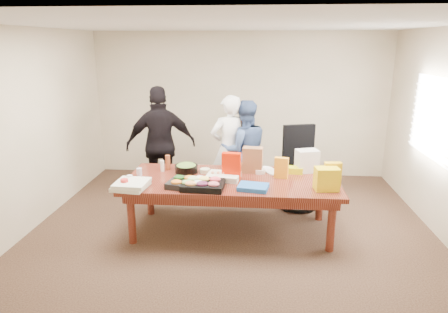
# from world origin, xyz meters

# --- Properties ---
(floor) EXTENTS (5.50, 5.00, 0.02)m
(floor) POSITION_xyz_m (0.00, 0.00, -0.01)
(floor) COLOR #47301E
(floor) RESTS_ON ground
(ceiling) EXTENTS (5.50, 5.00, 0.02)m
(ceiling) POSITION_xyz_m (0.00, 0.00, 2.71)
(ceiling) COLOR white
(ceiling) RESTS_ON wall_back
(wall_back) EXTENTS (5.50, 0.04, 2.70)m
(wall_back) POSITION_xyz_m (0.00, 2.50, 1.35)
(wall_back) COLOR beige
(wall_back) RESTS_ON floor
(wall_front) EXTENTS (5.50, 0.04, 2.70)m
(wall_front) POSITION_xyz_m (0.00, -2.50, 1.35)
(wall_front) COLOR beige
(wall_front) RESTS_ON floor
(wall_left) EXTENTS (0.04, 5.00, 2.70)m
(wall_left) POSITION_xyz_m (-2.75, 0.00, 1.35)
(wall_left) COLOR beige
(wall_left) RESTS_ON floor
(window_panel) EXTENTS (0.03, 1.40, 1.10)m
(window_panel) POSITION_xyz_m (2.72, 0.60, 1.50)
(window_panel) COLOR white
(window_panel) RESTS_ON wall_right
(window_blinds) EXTENTS (0.04, 1.36, 1.00)m
(window_blinds) POSITION_xyz_m (2.68, 0.60, 1.50)
(window_blinds) COLOR beige
(window_blinds) RESTS_ON wall_right
(conference_table) EXTENTS (2.80, 1.20, 0.75)m
(conference_table) POSITION_xyz_m (0.00, 0.00, 0.38)
(conference_table) COLOR #4C1C0F
(conference_table) RESTS_ON floor
(office_chair) EXTENTS (0.77, 0.77, 1.21)m
(office_chair) POSITION_xyz_m (0.98, 0.90, 0.61)
(office_chair) COLOR black
(office_chair) RESTS_ON floor
(person_center) EXTENTS (0.73, 0.62, 1.71)m
(person_center) POSITION_xyz_m (-0.11, 1.18, 0.86)
(person_center) COLOR white
(person_center) RESTS_ON floor
(person_right) EXTENTS (0.92, 0.79, 1.63)m
(person_right) POSITION_xyz_m (0.13, 1.21, 0.81)
(person_right) COLOR #3E568C
(person_right) RESTS_ON floor
(person_left) EXTENTS (1.17, 0.74, 1.86)m
(person_left) POSITION_xyz_m (-1.19, 1.02, 0.93)
(person_left) COLOR black
(person_left) RESTS_ON floor
(veggie_tray) EXTENTS (0.56, 0.47, 0.07)m
(veggie_tray) POSITION_xyz_m (-0.53, -0.33, 0.79)
(veggie_tray) COLOR black
(veggie_tray) RESTS_ON conference_table
(fruit_tray) EXTENTS (0.53, 0.42, 0.08)m
(fruit_tray) POSITION_xyz_m (-0.33, -0.37, 0.79)
(fruit_tray) COLOR black
(fruit_tray) RESTS_ON conference_table
(sheet_cake) EXTENTS (0.46, 0.38, 0.07)m
(sheet_cake) POSITION_xyz_m (-0.11, -0.01, 0.79)
(sheet_cake) COLOR silver
(sheet_cake) RESTS_ON conference_table
(salad_bowl) EXTENTS (0.33, 0.33, 0.10)m
(salad_bowl) POSITION_xyz_m (-0.65, 0.23, 0.80)
(salad_bowl) COLOR black
(salad_bowl) RESTS_ON conference_table
(chip_bag_blue) EXTENTS (0.40, 0.33, 0.05)m
(chip_bag_blue) POSITION_xyz_m (0.29, -0.36, 0.78)
(chip_bag_blue) COLOR blue
(chip_bag_blue) RESTS_ON conference_table
(chip_bag_red) EXTENTS (0.25, 0.12, 0.36)m
(chip_bag_red) POSITION_xyz_m (-0.01, 0.01, 0.93)
(chip_bag_red) COLOR red
(chip_bag_red) RESTS_ON conference_table
(chip_bag_yellow) EXTENTS (0.21, 0.10, 0.31)m
(chip_bag_yellow) POSITION_xyz_m (1.27, -0.17, 0.91)
(chip_bag_yellow) COLOR gold
(chip_bag_yellow) RESTS_ON conference_table
(chip_bag_orange) EXTENTS (0.19, 0.12, 0.28)m
(chip_bag_orange) POSITION_xyz_m (0.65, 0.10, 0.89)
(chip_bag_orange) COLOR orange
(chip_bag_orange) RESTS_ON conference_table
(mayo_jar) EXTENTS (0.10, 0.10, 0.13)m
(mayo_jar) POSITION_xyz_m (-0.02, 0.50, 0.82)
(mayo_jar) COLOR white
(mayo_jar) RESTS_ON conference_table
(mustard_bottle) EXTENTS (0.06, 0.06, 0.15)m
(mustard_bottle) POSITION_xyz_m (0.07, 0.33, 0.83)
(mustard_bottle) COLOR #D4D712
(mustard_bottle) RESTS_ON conference_table
(dressing_bottle) EXTENTS (0.08, 0.08, 0.21)m
(dressing_bottle) POSITION_xyz_m (-0.93, 0.33, 0.86)
(dressing_bottle) COLOR brown
(dressing_bottle) RESTS_ON conference_table
(ranch_bottle) EXTENTS (0.06, 0.06, 0.16)m
(ranch_bottle) POSITION_xyz_m (-0.99, 0.24, 0.83)
(ranch_bottle) COLOR white
(ranch_bottle) RESTS_ON conference_table
(banana_bunch) EXTENTS (0.28, 0.19, 0.09)m
(banana_bunch) POSITION_xyz_m (0.84, 0.33, 0.79)
(banana_bunch) COLOR #D0D609
(banana_bunch) RESTS_ON conference_table
(bread_loaf) EXTENTS (0.30, 0.20, 0.11)m
(bread_loaf) POSITION_xyz_m (0.07, 0.36, 0.80)
(bread_loaf) COLOR #95633D
(bread_loaf) RESTS_ON conference_table
(kraft_bag) EXTENTS (0.29, 0.18, 0.36)m
(kraft_bag) POSITION_xyz_m (0.27, 0.31, 0.93)
(kraft_bag) COLOR brown
(kraft_bag) RESTS_ON conference_table
(red_cup) EXTENTS (0.11, 0.11, 0.13)m
(red_cup) POSITION_xyz_m (-1.30, -0.47, 0.81)
(red_cup) COLOR red
(red_cup) RESTS_ON conference_table
(clear_cup_a) EXTENTS (0.08, 0.08, 0.10)m
(clear_cup_a) POSITION_xyz_m (-1.30, -0.26, 0.80)
(clear_cup_a) COLOR white
(clear_cup_a) RESTS_ON conference_table
(clear_cup_b) EXTENTS (0.08, 0.08, 0.10)m
(clear_cup_b) POSITION_xyz_m (-1.27, 0.04, 0.80)
(clear_cup_b) COLOR silver
(clear_cup_b) RESTS_ON conference_table
(pizza_box_lower) EXTENTS (0.44, 0.44, 0.04)m
(pizza_box_lower) POSITION_xyz_m (-1.23, -0.44, 0.77)
(pizza_box_lower) COLOR beige
(pizza_box_lower) RESTS_ON conference_table
(pizza_box_upper) EXTENTS (0.41, 0.41, 0.04)m
(pizza_box_upper) POSITION_xyz_m (-1.22, -0.45, 0.82)
(pizza_box_upper) COLOR silver
(pizza_box_upper) RESTS_ON pizza_box_lower
(plate_a) EXTENTS (0.35, 0.35, 0.02)m
(plate_a) POSITION_xyz_m (0.61, 0.31, 0.76)
(plate_a) COLOR silver
(plate_a) RESTS_ON conference_table
(plate_b) EXTENTS (0.29, 0.29, 0.02)m
(plate_b) POSITION_xyz_m (0.44, 0.44, 0.76)
(plate_b) COLOR white
(plate_b) RESTS_ON conference_table
(dip_bowl_a) EXTENTS (0.16, 0.16, 0.06)m
(dip_bowl_a) POSITION_xyz_m (0.37, 0.27, 0.78)
(dip_bowl_a) COLOR beige
(dip_bowl_a) RESTS_ON conference_table
(dip_bowl_b) EXTENTS (0.16, 0.16, 0.06)m
(dip_bowl_b) POSITION_xyz_m (-0.39, 0.23, 0.78)
(dip_bowl_b) COLOR beige
(dip_bowl_b) RESTS_ON conference_table
(grocery_bag_white) EXTENTS (0.34, 0.28, 0.31)m
(grocery_bag_white) POSITION_xyz_m (1.02, 0.40, 0.91)
(grocery_bag_white) COLOR silver
(grocery_bag_white) RESTS_ON conference_table
(grocery_bag_yellow) EXTENTS (0.30, 0.23, 0.28)m
(grocery_bag_yellow) POSITION_xyz_m (1.18, -0.30, 0.89)
(grocery_bag_yellow) COLOR yellow
(grocery_bag_yellow) RESTS_ON conference_table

